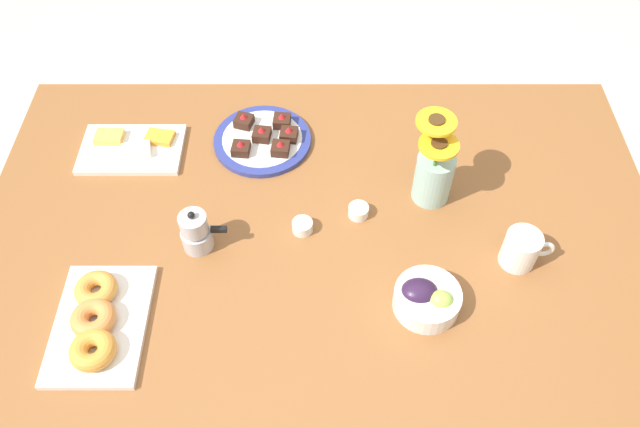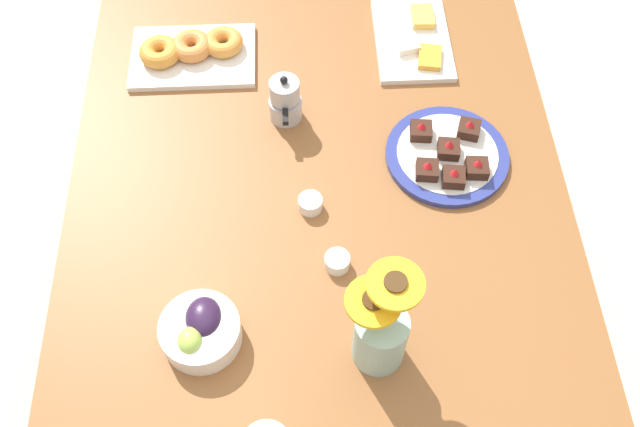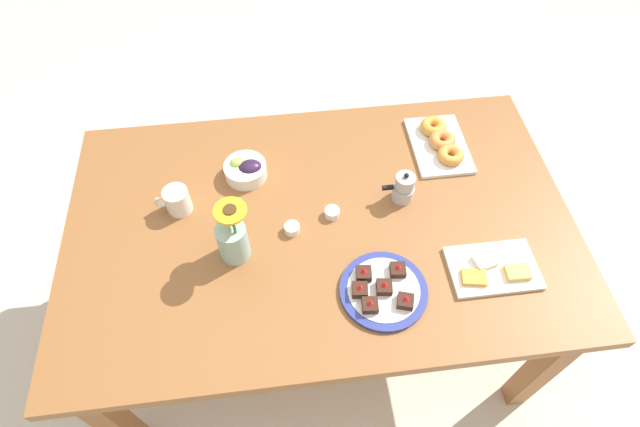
# 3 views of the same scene
# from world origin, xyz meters

# --- Properties ---
(ground_plane) EXTENTS (6.00, 6.00, 0.00)m
(ground_plane) POSITION_xyz_m (0.00, 0.00, 0.00)
(ground_plane) COLOR beige
(dining_table) EXTENTS (1.60, 1.00, 0.74)m
(dining_table) POSITION_xyz_m (0.00, 0.00, 0.65)
(dining_table) COLOR brown
(dining_table) RESTS_ON ground_plane
(coffee_mug) EXTENTS (0.11, 0.08, 0.09)m
(coffee_mug) POSITION_xyz_m (0.44, -0.10, 0.78)
(coffee_mug) COLOR white
(coffee_mug) RESTS_ON dining_table
(grape_bowl) EXTENTS (0.14, 0.14, 0.07)m
(grape_bowl) POSITION_xyz_m (0.22, -0.22, 0.77)
(grape_bowl) COLOR white
(grape_bowl) RESTS_ON dining_table
(cheese_platter) EXTENTS (0.26, 0.17, 0.03)m
(cheese_platter) POSITION_xyz_m (-0.48, 0.24, 0.75)
(cheese_platter) COLOR white
(cheese_platter) RESTS_ON dining_table
(croissant_platter) EXTENTS (0.19, 0.28, 0.05)m
(croissant_platter) POSITION_xyz_m (-0.46, -0.27, 0.76)
(croissant_platter) COLOR white
(croissant_platter) RESTS_ON dining_table
(jam_cup_honey) EXTENTS (0.05, 0.05, 0.03)m
(jam_cup_honey) POSITION_xyz_m (0.09, 0.03, 0.76)
(jam_cup_honey) COLOR white
(jam_cup_honey) RESTS_ON dining_table
(jam_cup_berry) EXTENTS (0.05, 0.05, 0.03)m
(jam_cup_berry) POSITION_xyz_m (-0.04, -0.02, 0.76)
(jam_cup_berry) COLOR white
(jam_cup_berry) RESTS_ON dining_table
(dessert_plate) EXTENTS (0.25, 0.25, 0.05)m
(dessert_plate) POSITION_xyz_m (-0.15, 0.27, 0.75)
(dessert_plate) COLOR navy
(dessert_plate) RESTS_ON dining_table
(flower_vase) EXTENTS (0.11, 0.12, 0.24)m
(flower_vase) POSITION_xyz_m (0.27, 0.09, 0.82)
(flower_vase) COLOR #99C1B7
(flower_vase) RESTS_ON dining_table
(moka_pot) EXTENTS (0.11, 0.07, 0.12)m
(moka_pot) POSITION_xyz_m (-0.28, -0.06, 0.79)
(moka_pot) COLOR #B7B7BC
(moka_pot) RESTS_ON dining_table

